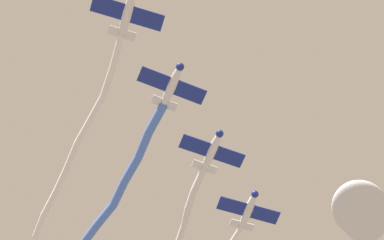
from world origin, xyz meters
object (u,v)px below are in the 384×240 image
Objects in this scene: airplane_lead at (128,13)px; airplane_right_wing at (212,151)px; airplane_left_wing at (172,86)px; airplane_slot at (248,210)px.

airplane_lead is 0.99× the size of airplane_right_wing.
airplane_right_wing reaches higher than airplane_left_wing.
airplane_lead is 0.99× the size of airplane_left_wing.
airplane_right_wing is at bearing 134.06° from airplane_lead.
airplane_right_wing is at bearing 128.85° from airplane_left_wing.
airplane_right_wing is at bearing -46.13° from airplane_slot.
airplane_slot is (13.15, -11.84, 0.50)m from airplane_left_wing.
airplane_left_wing reaches higher than airplane_lead.
airplane_left_wing is 8.85m from airplane_right_wing.
airplane_left_wing is at bearing -49.56° from airplane_right_wing.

